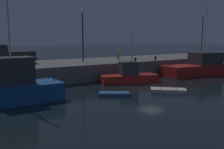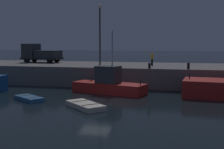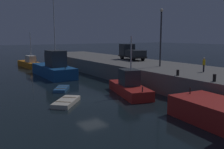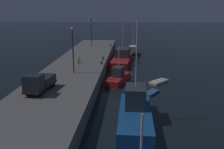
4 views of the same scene
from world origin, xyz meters
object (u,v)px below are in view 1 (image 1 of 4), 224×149
fishing_trawler_red (201,67)px  dockworker (118,54)px  rowboat_white_mid (114,94)px  bollard_central (155,58)px  lamp_post_west (83,31)px  bollard_west (135,60)px  dinghy_orange_near (168,90)px  utility_truck (11,55)px  fishing_trawler_green (129,76)px  fishing_boat_blue (2,89)px  lamp_post_east (202,31)px

fishing_trawler_red → dockworker: (-10.22, 7.78, 1.90)m
rowboat_white_mid → bollard_central: size_ratio=4.98×
lamp_post_west → bollard_west: (6.48, -3.80, -4.03)m
dinghy_orange_near → utility_truck: size_ratio=0.64×
utility_truck → bollard_central: (19.72, -5.99, -0.90)m
rowboat_white_mid → fishing_trawler_green: bearing=42.6°
fishing_boat_blue → bollard_west: size_ratio=20.28×
lamp_post_east → dockworker: (-21.08, -0.85, -3.74)m
dockworker → dinghy_orange_near: bearing=-103.8°
lamp_post_east → fishing_trawler_green: bearing=-161.2°
dockworker → lamp_post_east: bearing=2.3°
fishing_boat_blue → fishing_trawler_green: (15.62, 2.66, -0.42)m
utility_truck → rowboat_white_mid: bearing=-66.6°
rowboat_white_mid → bollard_central: (13.35, 8.73, 2.38)m
fishing_boat_blue → fishing_trawler_red: bearing=4.6°
lamp_post_west → dockworker: (6.34, 0.42, -3.41)m
lamp_post_west → dockworker: size_ratio=4.60×
dinghy_orange_near → dockworker: size_ratio=2.34×
fishing_trawler_red → utility_truck: bearing=159.4°
lamp_post_west → lamp_post_east: 27.45m
rowboat_white_mid → utility_truck: size_ratio=0.55×
bollard_central → lamp_post_east: bearing=16.2°
fishing_trawler_green → rowboat_white_mid: size_ratio=2.38×
fishing_boat_blue → utility_truck: size_ratio=2.00×
fishing_boat_blue → fishing_trawler_green: 15.85m
bollard_west → bollard_central: 3.99m
fishing_boat_blue → bollard_west: (19.23, 5.94, 1.24)m
fishing_trawler_red → lamp_post_east: fishing_trawler_red is taller
dinghy_orange_near → bollard_central: 13.23m
fishing_trawler_red → utility_truck: (-25.80, 9.72, 2.22)m
dinghy_orange_near → fishing_trawler_green: bearing=89.1°
utility_truck → fishing_boat_blue: bearing=-106.2°
fishing_trawler_red → dinghy_orange_near: size_ratio=3.45×
dockworker → bollard_central: bearing=-44.4°
rowboat_white_mid → utility_truck: bearing=113.4°
fishing_boat_blue → rowboat_white_mid: bearing=-14.9°
lamp_post_west → dinghy_orange_near: bearing=-78.9°
fishing_boat_blue → bollard_central: 24.05m
fishing_trawler_red → fishing_boat_blue: bearing=-175.4°
fishing_boat_blue → dinghy_orange_near: (15.51, -4.39, -1.08)m
lamp_post_east → dinghy_orange_near: bearing=-148.0°
fishing_boat_blue → dockworker: (19.09, 10.15, 1.85)m
dinghy_orange_near → dockworker: bearing=76.2°
lamp_post_west → utility_truck: size_ratio=1.26×
fishing_trawler_red → utility_truck: size_ratio=2.20×
fishing_trawler_green → lamp_post_west: bearing=112.1°
bollard_west → dinghy_orange_near: bearing=-109.8°
lamp_post_west → fishing_trawler_red: bearing=-24.0°
lamp_post_west → dockworker: bearing=3.7°
fishing_trawler_green → bollard_west: (3.61, 3.28, 1.65)m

